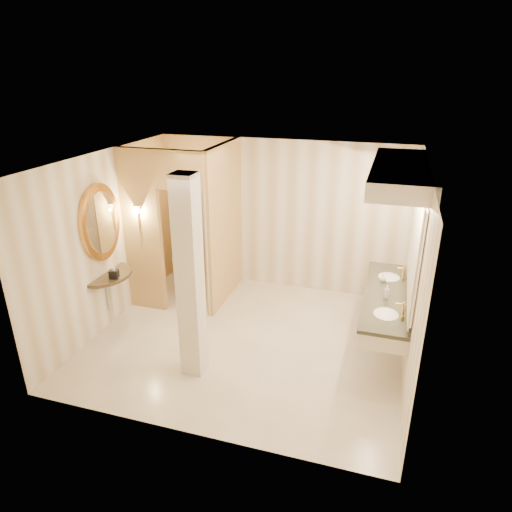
% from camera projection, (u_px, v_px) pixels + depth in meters
% --- Properties ---
extents(floor, '(4.50, 4.50, 0.00)m').
position_uv_depth(floor, '(247.00, 340.00, 6.89)').
color(floor, silver).
rests_on(floor, ground).
extents(ceiling, '(4.50, 4.50, 0.00)m').
position_uv_depth(ceiling, '(246.00, 161.00, 5.86)').
color(ceiling, white).
rests_on(ceiling, wall_back).
extents(wall_back, '(4.50, 0.02, 2.70)m').
position_uv_depth(wall_back, '(281.00, 216.00, 8.14)').
color(wall_back, '#EEE4CE').
rests_on(wall_back, floor).
extents(wall_front, '(4.50, 0.02, 2.70)m').
position_uv_depth(wall_front, '(185.00, 330.00, 4.61)').
color(wall_front, '#EEE4CE').
rests_on(wall_front, floor).
extents(wall_left, '(0.02, 4.00, 2.70)m').
position_uv_depth(wall_left, '(107.00, 241.00, 6.99)').
color(wall_left, '#EEE4CE').
rests_on(wall_left, floor).
extents(wall_right, '(0.02, 4.00, 2.70)m').
position_uv_depth(wall_right, '(415.00, 277.00, 5.77)').
color(wall_right, '#EEE4CE').
rests_on(wall_right, floor).
extents(toilet_closet, '(1.50, 1.55, 2.70)m').
position_uv_depth(toilet_closet, '(201.00, 226.00, 7.52)').
color(toilet_closet, tan).
rests_on(toilet_closet, floor).
extents(wall_sconce, '(0.14, 0.14, 0.42)m').
position_uv_depth(wall_sconce, '(138.00, 211.00, 7.13)').
color(wall_sconce, gold).
rests_on(wall_sconce, toilet_closet).
extents(vanity, '(0.75, 2.36, 2.09)m').
position_uv_depth(vanity, '(396.00, 244.00, 6.09)').
color(vanity, beige).
rests_on(vanity, floor).
extents(console_shelf, '(0.90, 0.90, 1.90)m').
position_uv_depth(console_shelf, '(103.00, 245.00, 6.84)').
color(console_shelf, black).
rests_on(console_shelf, floor).
extents(pillar, '(0.28, 0.28, 2.70)m').
position_uv_depth(pillar, '(190.00, 280.00, 5.70)').
color(pillar, beige).
rests_on(pillar, floor).
extents(tissue_box, '(0.16, 0.16, 0.13)m').
position_uv_depth(tissue_box, '(114.00, 274.00, 6.84)').
color(tissue_box, black).
rests_on(tissue_box, console_shelf).
extents(toilet, '(0.45, 0.69, 0.66)m').
position_uv_depth(toilet, '(191.00, 269.00, 8.48)').
color(toilet, white).
rests_on(toilet, floor).
extents(soap_bottle_a, '(0.06, 0.07, 0.12)m').
position_uv_depth(soap_bottle_a, '(387.00, 291.00, 6.34)').
color(soap_bottle_a, beige).
rests_on(soap_bottle_a, vanity).
extents(soap_bottle_b, '(0.13, 0.13, 0.12)m').
position_uv_depth(soap_bottle_b, '(383.00, 278.00, 6.72)').
color(soap_bottle_b, silver).
rests_on(soap_bottle_b, vanity).
extents(soap_bottle_c, '(0.08, 0.08, 0.19)m').
position_uv_depth(soap_bottle_c, '(387.00, 292.00, 6.23)').
color(soap_bottle_c, '#C6B28C').
rests_on(soap_bottle_c, vanity).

